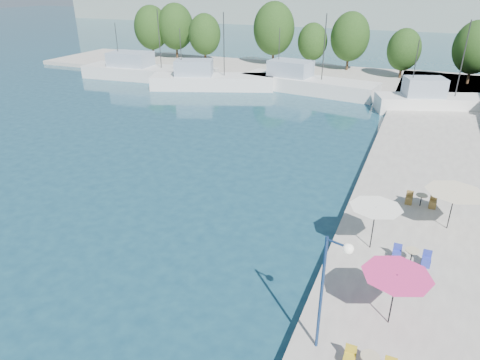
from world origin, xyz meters
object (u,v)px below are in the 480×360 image
at_px(umbrella_white, 375,211).
at_px(trawler_01, 147,72).
at_px(trawler_02, 209,81).
at_px(trawler_04, 437,102).
at_px(street_lamp, 332,276).
at_px(trawler_03, 305,83).
at_px(umbrella_pink, 396,280).
at_px(umbrella_cream, 454,196).

bearing_deg(umbrella_white, trawler_01, 137.93).
distance_m(trawler_02, trawler_04, 28.64).
bearing_deg(street_lamp, umbrella_white, 101.23).
xyz_separation_m(trawler_03, umbrella_white, (13.32, -35.32, 1.72)).
distance_m(trawler_01, trawler_03, 23.91).
relative_size(umbrella_pink, umbrella_white, 1.03).
bearing_deg(street_lamp, trawler_03, 122.42).
relative_size(trawler_04, street_lamp, 2.86).
xyz_separation_m(trawler_04, umbrella_white, (-2.94, -31.58, 1.72)).
height_order(trawler_02, umbrella_pink, trawler_02).
height_order(umbrella_white, umbrella_cream, umbrella_white).
bearing_deg(trawler_02, trawler_04, -20.92).
bearing_deg(umbrella_cream, trawler_01, 143.93).
relative_size(trawler_04, umbrella_white, 5.31).
bearing_deg(trawler_03, trawler_02, -154.90).
distance_m(trawler_01, umbrella_pink, 54.85).
xyz_separation_m(trawler_03, trawler_04, (16.26, -3.74, 0.00)).
xyz_separation_m(trawler_01, trawler_02, (11.46, -1.88, 0.00)).
relative_size(trawler_02, street_lamp, 3.35).
bearing_deg(street_lamp, trawler_02, 138.44).
height_order(trawler_02, umbrella_cream, trawler_02).
height_order(trawler_02, trawler_04, same).
height_order(trawler_04, umbrella_cream, trawler_04).
height_order(umbrella_pink, street_lamp, street_lamp).
height_order(trawler_02, trawler_03, same).
bearing_deg(umbrella_white, trawler_03, 110.66).
bearing_deg(umbrella_cream, street_lamp, -111.02).
height_order(trawler_01, trawler_04, same).
bearing_deg(trawler_04, trawler_01, 157.68).
bearing_deg(umbrella_white, umbrella_pink, -74.58).
relative_size(trawler_02, umbrella_pink, 6.01).
height_order(trawler_03, street_lamp, trawler_03).
bearing_deg(trawler_03, umbrella_pink, -61.38).
bearing_deg(umbrella_pink, trawler_01, 134.81).
distance_m(umbrella_white, street_lamp, 7.99).
distance_m(umbrella_pink, umbrella_white, 5.55).
bearing_deg(trawler_03, street_lamp, -65.04).
distance_m(trawler_03, trawler_04, 16.68).
height_order(trawler_04, umbrella_white, trawler_04).
bearing_deg(trawler_04, umbrella_white, -114.84).
xyz_separation_m(trawler_03, umbrella_pink, (14.79, -40.67, 1.71)).
relative_size(trawler_03, umbrella_white, 6.84).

